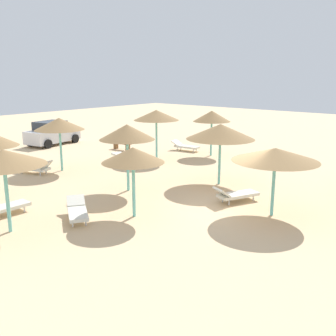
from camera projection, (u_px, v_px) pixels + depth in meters
The scene contains 17 objects.
ground_plane at pixel (229, 211), 14.58m from camera, with size 80.00×80.00×0.00m, color #DBBA8C.
parasol_0 at pixel (212, 116), 24.00m from camera, with size 2.33×2.33×2.82m.
parasol_1 at pixel (156, 115), 22.71m from camera, with size 2.67×2.67×2.98m.
parasol_2 at pixel (275, 155), 13.64m from camera, with size 3.07×3.07×2.49m.
parasol_3 at pixel (3, 158), 12.12m from camera, with size 2.64×2.64×2.73m.
parasol_4 at pixel (59, 124), 20.16m from camera, with size 2.58×2.58×2.81m.
parasol_5 at pixel (133, 155), 13.53m from camera, with size 2.22×2.22×2.54m.
parasol_8 at pixel (220, 132), 17.64m from camera, with size 3.14×3.14×2.82m.
parasol_9 at pixel (127, 132), 16.60m from camera, with size 2.40×2.40×2.93m.
lounger_0 at pixel (185, 146), 26.07m from camera, with size 0.89×1.98×0.65m.
lounger_1 at pixel (123, 155), 23.12m from camera, with size 1.18×2.02×0.62m.
lounger_2 at pixel (235, 194), 15.58m from camera, with size 2.00×1.33×0.69m.
lounger_3 at pixel (2, 208), 14.04m from camera, with size 1.92×0.65×0.62m.
lounger_4 at pixel (36, 168), 19.99m from camera, with size 1.19×1.98×0.74m.
lounger_5 at pixel (77, 210), 13.76m from camera, with size 1.57×1.96×0.62m.
bench_0 at pixel (122, 145), 26.39m from camera, with size 0.51×1.52×0.49m.
parked_car at pixel (52, 133), 28.20m from camera, with size 4.25×2.57×1.72m.
Camera 1 is at (-11.98, -7.21, 5.01)m, focal length 41.52 mm.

